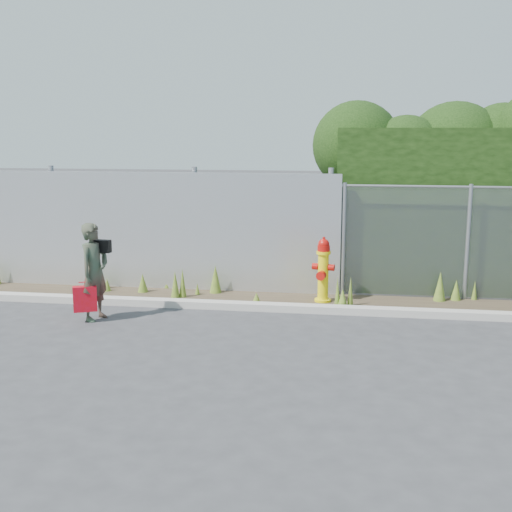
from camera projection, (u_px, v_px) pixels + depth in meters
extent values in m
plane|color=#37373A|center=(263.00, 346.00, 8.93)|extent=(80.00, 80.00, 0.00)
cube|color=#AFA89E|center=(277.00, 307.00, 10.67)|extent=(16.00, 0.22, 0.12)
cube|color=#403324|center=(281.00, 301.00, 11.26)|extent=(16.00, 1.20, 0.01)
cone|color=#517021|center=(143.00, 284.00, 11.83)|extent=(0.20, 0.20, 0.35)
cone|color=#517021|center=(107.00, 285.00, 11.91)|extent=(0.14, 0.14, 0.24)
cone|color=#517021|center=(440.00, 287.00, 11.20)|extent=(0.22, 0.22, 0.53)
cone|color=#517021|center=(197.00, 289.00, 11.67)|extent=(0.09, 0.09, 0.22)
cone|color=#517021|center=(475.00, 291.00, 11.29)|extent=(0.10, 0.10, 0.35)
cone|color=#517021|center=(350.00, 292.00, 10.87)|extent=(0.11, 0.11, 0.52)
cone|color=#517021|center=(167.00, 281.00, 12.15)|extent=(0.14, 0.14, 0.29)
cone|color=#517021|center=(175.00, 285.00, 11.40)|extent=(0.16, 0.16, 0.49)
cone|color=#517021|center=(183.00, 284.00, 11.45)|extent=(0.13, 0.13, 0.53)
cone|color=#517021|center=(100.00, 277.00, 12.05)|extent=(0.19, 0.19, 0.48)
cone|color=#517021|center=(456.00, 291.00, 11.26)|extent=(0.18, 0.18, 0.37)
cone|color=#517021|center=(337.00, 293.00, 10.75)|extent=(0.11, 0.11, 0.55)
cone|color=#517021|center=(256.00, 299.00, 11.06)|extent=(0.16, 0.16, 0.20)
cone|color=#517021|center=(343.00, 300.00, 10.70)|extent=(0.19, 0.19, 0.36)
cone|color=#517021|center=(215.00, 280.00, 11.77)|extent=(0.22, 0.22, 0.52)
cube|color=#B4B6BB|center=(114.00, 230.00, 12.10)|extent=(8.50, 0.08, 2.20)
cylinder|color=gray|center=(54.00, 225.00, 12.39)|extent=(0.10, 0.10, 2.30)
cylinder|color=gray|center=(196.00, 229.00, 11.98)|extent=(0.10, 0.10, 2.30)
cylinder|color=gray|center=(330.00, 232.00, 11.62)|extent=(0.10, 0.10, 2.30)
cylinder|color=gray|center=(343.00, 240.00, 11.49)|extent=(0.07, 0.07, 2.05)
cylinder|color=gray|center=(468.00, 243.00, 11.18)|extent=(0.07, 0.07, 2.05)
sphere|color=black|center=(357.00, 145.00, 12.31)|extent=(1.69, 1.69, 1.69)
sphere|color=black|center=(406.00, 153.00, 11.97)|extent=(1.41, 1.41, 1.41)
sphere|color=black|center=(454.00, 152.00, 12.16)|extent=(1.89, 1.89, 1.89)
sphere|color=black|center=(502.00, 143.00, 12.00)|extent=(1.47, 1.47, 1.47)
cylinder|color=yellow|center=(323.00, 301.00, 11.20)|extent=(0.29, 0.29, 0.06)
cylinder|color=yellow|center=(323.00, 278.00, 11.12)|extent=(0.18, 0.18, 0.87)
cylinder|color=yellow|center=(324.00, 252.00, 11.03)|extent=(0.24, 0.24, 0.05)
cylinder|color=#B20F0A|center=(324.00, 248.00, 11.02)|extent=(0.21, 0.21, 0.10)
sphere|color=#B20F0A|center=(324.00, 244.00, 11.01)|extent=(0.19, 0.19, 0.19)
cylinder|color=#B20F0A|center=(324.00, 238.00, 10.99)|extent=(0.05, 0.05, 0.05)
cylinder|color=#B20F0A|center=(315.00, 267.00, 11.10)|extent=(0.10, 0.11, 0.11)
cylinder|color=#B20F0A|center=(332.00, 267.00, 11.06)|extent=(0.10, 0.11, 0.11)
cylinder|color=#B20F0A|center=(323.00, 276.00, 10.97)|extent=(0.15, 0.12, 0.15)
imported|color=#106946|center=(94.00, 272.00, 10.05)|extent=(0.52, 0.65, 1.55)
cube|color=red|center=(85.00, 299.00, 9.96)|extent=(0.36, 0.13, 0.40)
cylinder|color=red|center=(84.00, 282.00, 9.91)|extent=(0.17, 0.02, 0.02)
cube|color=black|center=(102.00, 246.00, 10.07)|extent=(0.27, 0.11, 0.20)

